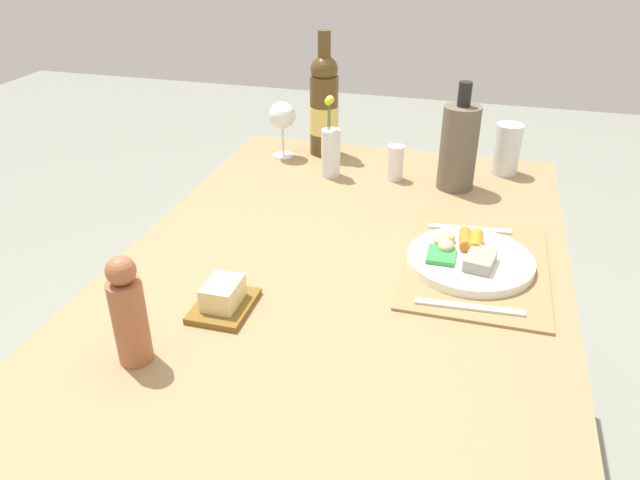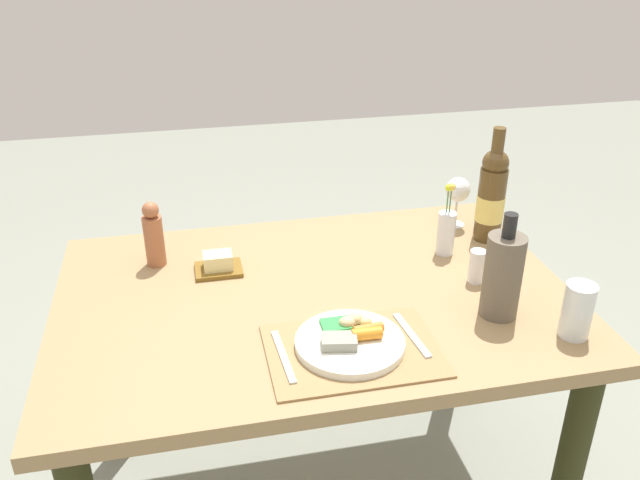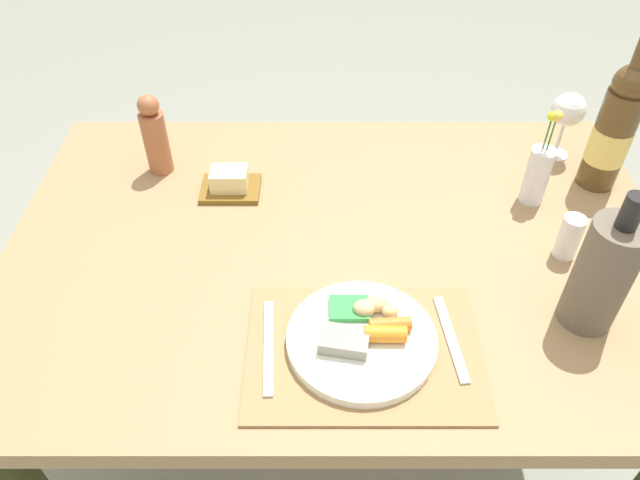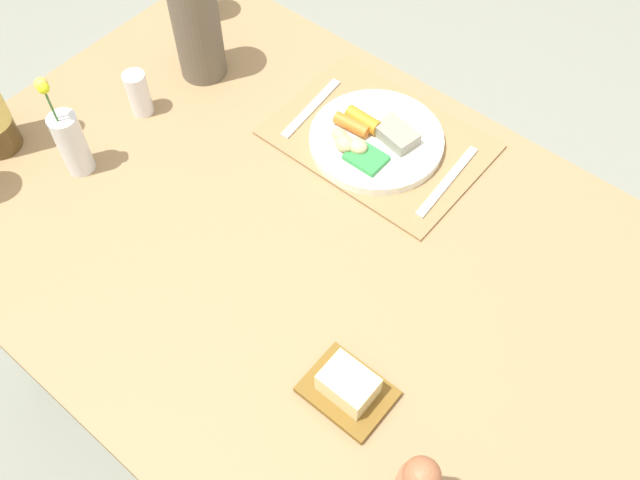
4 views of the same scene
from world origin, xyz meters
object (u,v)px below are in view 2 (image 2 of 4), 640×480
wine_bottle (492,195)px  butter_dish (218,264)px  fork (283,356)px  cooler_bottle (503,275)px  dining_table (315,330)px  pepper_mill (154,235)px  water_tumbler (577,314)px  dinner_plate (350,340)px  flower_vase (446,231)px  wine_glass (458,191)px  salt_shaker (477,266)px  knife (412,335)px

wine_bottle → butter_dish: bearing=-177.7°
fork → cooler_bottle: cooler_bottle is taller
dining_table → wine_bottle: bearing=19.1°
wine_bottle → butter_dish: 0.83m
pepper_mill → butter_dish: bearing=-25.6°
water_tumbler → dinner_plate: bearing=173.1°
flower_vase → cooler_bottle: cooler_bottle is taller
wine_bottle → cooler_bottle: (-0.15, -0.40, -0.03)m
butter_dish → wine_bottle: bearing=2.3°
pepper_mill → wine_glass: bearing=3.7°
water_tumbler → butter_dish: water_tumbler is taller
salt_shaker → wine_glass: bearing=76.6°
dinner_plate → butter_dish: (-0.27, 0.42, 0.00)m
flower_vase → wine_glass: 0.20m
dinner_plate → wine_glass: size_ratio=1.57×
pepper_mill → butter_dish: size_ratio=1.48×
pepper_mill → flower_vase: bearing=-7.6°
dinner_plate → cooler_bottle: (0.40, 0.06, 0.09)m
dining_table → knife: bearing=-53.3°
dinner_plate → cooler_bottle: 0.41m
knife → butter_dish: 0.59m
fork → pepper_mill: pepper_mill is taller
fork → flower_vase: size_ratio=0.90×
knife → butter_dish: (-0.42, 0.42, 0.01)m
dining_table → water_tumbler: 0.67m
knife → wine_bottle: wine_bottle is taller
knife → water_tumbler: bearing=-16.2°
wine_bottle → knife: bearing=-131.6°
dinner_plate → knife: dinner_plate is taller
dining_table → cooler_bottle: bearing=-24.3°
dining_table → salt_shaker: (0.44, -0.03, 0.16)m
wine_bottle → salt_shaker: wine_bottle is taller
pepper_mill → wine_glass: pepper_mill is taller
cooler_bottle → butter_dish: 0.77m
pepper_mill → wine_bottle: (0.99, -0.05, 0.05)m
wine_glass → knife: bearing=-121.4°
fork → knife: same height
knife → salt_shaker: salt_shaker is taller
flower_vase → cooler_bottle: size_ratio=0.79×
wine_glass → salt_shaker: 0.36m
wine_glass → fork: bearing=-138.6°
dinner_plate → water_tumbler: size_ratio=1.85×
fork → flower_vase: flower_vase is taller
fork → wine_glass: 0.88m
wine_bottle → salt_shaker: size_ratio=3.76×
fork → water_tumbler: (0.69, -0.05, 0.05)m
flower_vase → salt_shaker: flower_vase is taller
wine_glass → butter_dish: size_ratio=1.25×
pepper_mill → salt_shaker: 0.90m
water_tumbler → pepper_mill: bearing=149.8°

